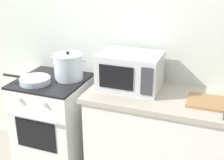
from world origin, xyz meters
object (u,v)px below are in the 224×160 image
at_px(stove, 54,124).
at_px(cutting_board, 212,103).
at_px(frying_pan, 34,80).
at_px(stock_pot, 68,66).
at_px(microwave, 130,71).

xyz_separation_m(stove, cutting_board, (1.39, 0.00, 0.47)).
distance_m(stove, frying_pan, 0.51).
xyz_separation_m(stove, stock_pot, (0.14, 0.09, 0.58)).
relative_size(frying_pan, microwave, 0.94).
relative_size(stock_pot, microwave, 0.69).
distance_m(frying_pan, cutting_board, 1.48).
height_order(stock_pot, frying_pan, stock_pot).
bearing_deg(stock_pot, stove, -148.72).
bearing_deg(microwave, cutting_board, -6.68).
bearing_deg(cutting_board, stove, -179.95).
height_order(stove, cutting_board, cutting_board).
distance_m(stock_pot, frying_pan, 0.32).
bearing_deg(frying_pan, stove, 50.24).
height_order(frying_pan, cutting_board, frying_pan).
bearing_deg(stock_pot, cutting_board, -3.86).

